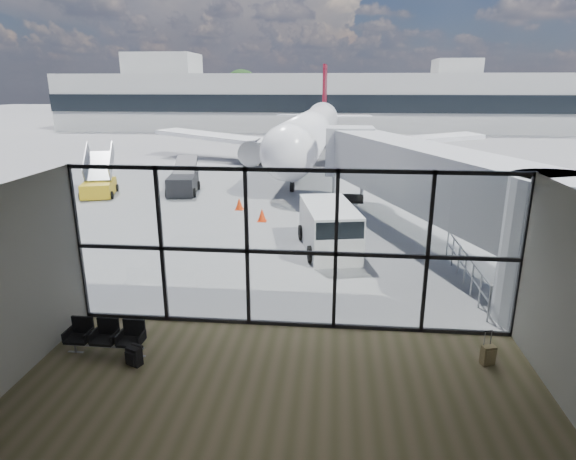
% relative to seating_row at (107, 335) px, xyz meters
% --- Properties ---
extents(ground, '(220.00, 220.00, 0.00)m').
position_rel_seating_row_xyz_m(ground, '(4.51, 41.85, -0.49)').
color(ground, slate).
rests_on(ground, ground).
extents(lounge_shell, '(12.02, 8.01, 4.51)m').
position_rel_seating_row_xyz_m(lounge_shell, '(4.51, -2.95, 2.16)').
color(lounge_shell, brown).
rests_on(lounge_shell, ground).
extents(glass_curtain_wall, '(12.10, 0.12, 4.50)m').
position_rel_seating_row_xyz_m(glass_curtain_wall, '(4.51, 1.85, 1.76)').
color(glass_curtain_wall, white).
rests_on(glass_curtain_wall, ground).
extents(jet_bridge, '(8.00, 16.50, 4.33)m').
position_rel_seating_row_xyz_m(jet_bridge, '(9.41, 8.92, 2.27)').
color(jet_bridge, '#9D9FA2').
rests_on(jet_bridge, ground).
extents(apron_railing, '(0.06, 5.46, 1.11)m').
position_rel_seating_row_xyz_m(apron_railing, '(10.11, 5.35, 0.23)').
color(apron_railing, gray).
rests_on(apron_railing, ground).
extents(far_terminal, '(80.00, 12.20, 11.00)m').
position_rel_seating_row_xyz_m(far_terminal, '(3.92, 63.82, 3.72)').
color(far_terminal, '#A3A29E').
rests_on(far_terminal, ground).
extents(tree_0, '(4.95, 4.95, 7.12)m').
position_rel_seating_row_xyz_m(tree_0, '(-40.49, 73.85, 4.14)').
color(tree_0, '#382619').
rests_on(tree_0, ground).
extents(tree_1, '(5.61, 5.61, 8.07)m').
position_rel_seating_row_xyz_m(tree_1, '(-34.49, 73.85, 4.76)').
color(tree_1, '#382619').
rests_on(tree_1, ground).
extents(tree_2, '(6.27, 6.27, 9.03)m').
position_rel_seating_row_xyz_m(tree_2, '(-28.49, 73.85, 5.38)').
color(tree_2, '#382619').
rests_on(tree_2, ground).
extents(tree_3, '(4.95, 4.95, 7.12)m').
position_rel_seating_row_xyz_m(tree_3, '(-22.49, 73.85, 4.14)').
color(tree_3, '#382619').
rests_on(tree_3, ground).
extents(tree_4, '(5.61, 5.61, 8.07)m').
position_rel_seating_row_xyz_m(tree_4, '(-16.49, 73.85, 4.76)').
color(tree_4, '#382619').
rests_on(tree_4, ground).
extents(tree_5, '(6.27, 6.27, 9.03)m').
position_rel_seating_row_xyz_m(tree_5, '(-10.49, 73.85, 5.38)').
color(tree_5, '#382619').
rests_on(tree_5, ground).
extents(seating_row, '(2.01, 0.58, 0.89)m').
position_rel_seating_row_xyz_m(seating_row, '(0.00, 0.00, 0.00)').
color(seating_row, gray).
rests_on(seating_row, ground).
extents(backpack, '(0.42, 0.41, 0.53)m').
position_rel_seating_row_xyz_m(backpack, '(0.91, -0.52, -0.24)').
color(backpack, black).
rests_on(backpack, ground).
extents(suitcase, '(0.37, 0.30, 0.87)m').
position_rel_seating_row_xyz_m(suitcase, '(9.45, 0.34, -0.23)').
color(suitcase, olive).
rests_on(suitcase, ground).
extents(airliner, '(29.29, 33.93, 8.74)m').
position_rel_seating_row_xyz_m(airliner, '(3.58, 32.48, 2.17)').
color(airliner, white).
rests_on(airliner, ground).
extents(service_van, '(2.76, 4.62, 1.88)m').
position_rel_seating_row_xyz_m(service_van, '(5.48, 8.43, 0.47)').
color(service_van, silver).
rests_on(service_van, ground).
extents(belt_loader, '(2.21, 4.59, 2.03)m').
position_rel_seating_row_xyz_m(belt_loader, '(-3.77, 18.49, 0.19)').
color(belt_loader, black).
rests_on(belt_loader, ground).
extents(mobile_stairs, '(2.55, 3.82, 2.47)m').
position_rel_seating_row_xyz_m(mobile_stairs, '(-8.71, 17.35, 0.10)').
color(mobile_stairs, '#BB9416').
rests_on(mobile_stairs, ground).
extents(traffic_cone_a, '(0.45, 0.45, 0.65)m').
position_rel_seating_row_xyz_m(traffic_cone_a, '(0.51, 14.72, -0.18)').
color(traffic_cone_a, '#E9390C').
rests_on(traffic_cone_a, ground).
extents(traffic_cone_b, '(0.45, 0.45, 0.64)m').
position_rel_seating_row_xyz_m(traffic_cone_b, '(2.09, 12.54, -0.19)').
color(traffic_cone_b, red).
rests_on(traffic_cone_b, ground).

